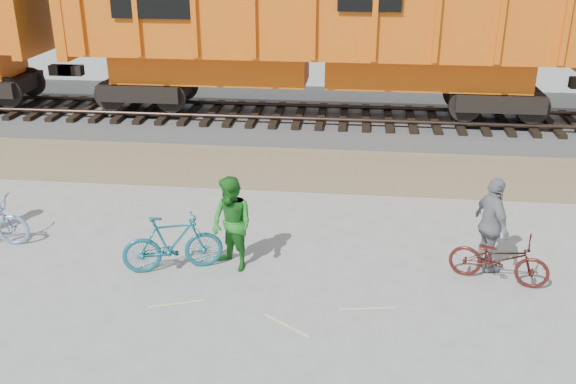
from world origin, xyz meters
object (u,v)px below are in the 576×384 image
person_woman (492,225)px  hopper_car_center (317,24)px  bicycle_teal (173,243)px  person_man (232,224)px  bicycle_maroon (499,259)px

person_woman → hopper_car_center: bearing=5.3°
bicycle_teal → person_woman: 5.44m
person_man → person_woman: bearing=42.8°
hopper_car_center → person_woman: hopper_car_center is taller
hopper_car_center → bicycle_teal: hopper_car_center is taller
hopper_car_center → bicycle_maroon: bearing=-66.6°
hopper_car_center → person_woman: bearing=-66.2°
hopper_car_center → bicycle_teal: bearing=-101.8°
hopper_car_center → person_man: bearing=-95.5°
person_woman → bicycle_maroon: bearing=175.5°
person_woman → person_man: bearing=77.2°
bicycle_maroon → person_man: size_ratio=0.97×
hopper_car_center → bicycle_maroon: hopper_car_center is taller
bicycle_teal → person_woman: (5.39, 0.64, 0.33)m
person_man → person_woman: (4.39, 0.44, 0.01)m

